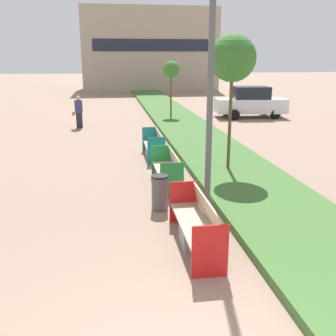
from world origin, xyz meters
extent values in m
cube|color=#426B33|center=(3.20, 12.00, 0.09)|extent=(2.80, 120.00, 0.18)
cube|color=tan|center=(4.00, 42.67, 4.32)|extent=(14.43, 7.98, 8.64)
cube|color=#1E2333|center=(4.00, 38.63, 4.75)|extent=(12.12, 0.08, 1.20)
cube|color=gray|center=(0.90, 3.45, 0.21)|extent=(0.52, 0.60, 0.42)
cube|color=tan|center=(0.90, 3.45, 0.44)|extent=(0.58, 2.30, 0.05)
cube|color=tan|center=(1.17, 3.45, 0.70)|extent=(0.14, 2.21, 0.48)
cube|color=red|center=(0.90, 2.28, 0.47)|extent=(0.62, 0.04, 0.94)
cube|color=red|center=(0.90, 4.62, 0.47)|extent=(0.62, 0.04, 0.94)
cube|color=gray|center=(0.90, 7.27, 0.21)|extent=(0.52, 0.60, 0.42)
cube|color=tan|center=(0.90, 7.27, 0.44)|extent=(0.58, 2.03, 0.05)
cube|color=tan|center=(1.17, 7.27, 0.70)|extent=(0.14, 1.95, 0.48)
cube|color=#238C3D|center=(0.90, 6.24, 0.47)|extent=(0.62, 0.04, 0.94)
cube|color=#238C3D|center=(0.90, 8.31, 0.47)|extent=(0.62, 0.04, 0.94)
cube|color=gray|center=(0.90, 10.63, 0.21)|extent=(0.52, 0.60, 0.42)
cube|color=tan|center=(0.90, 10.63, 0.44)|extent=(0.58, 1.99, 0.05)
cube|color=tan|center=(1.17, 10.63, 0.70)|extent=(0.14, 1.91, 0.48)
cube|color=#197A7F|center=(0.90, 9.61, 0.47)|extent=(0.62, 0.04, 0.94)
cube|color=#197A7F|center=(0.90, 11.64, 0.47)|extent=(0.62, 0.04, 0.94)
cylinder|color=#4C4F51|center=(0.47, 5.43, 0.40)|extent=(0.39, 0.39, 0.81)
cylinder|color=black|center=(0.47, 5.43, 0.83)|extent=(0.41, 0.41, 0.05)
cylinder|color=#56595B|center=(1.55, 5.06, 3.85)|extent=(0.14, 0.14, 7.69)
cylinder|color=brown|center=(3.00, 8.15, 1.57)|extent=(0.10, 0.10, 3.14)
sphere|color=#38702D|center=(3.00, 8.15, 3.52)|extent=(1.39, 1.39, 1.39)
cylinder|color=brown|center=(3.00, 19.77, 1.30)|extent=(0.10, 0.10, 2.61)
sphere|color=#38702D|center=(3.00, 19.77, 2.88)|extent=(0.97, 0.97, 0.97)
cube|color=#232633|center=(-2.19, 17.33, 0.40)|extent=(0.30, 0.22, 0.79)
cube|color=navy|center=(-2.19, 17.33, 1.11)|extent=(0.38, 0.24, 0.64)
sphere|color=tan|center=(-2.19, 17.33, 1.54)|extent=(0.22, 0.22, 0.22)
cube|color=olive|center=(-2.47, 17.33, 0.75)|extent=(0.12, 0.20, 0.18)
cube|color=silver|center=(7.86, 19.63, 0.72)|extent=(4.36, 2.19, 0.84)
cube|color=black|center=(7.86, 19.63, 1.50)|extent=(2.25, 1.76, 0.72)
cylinder|color=black|center=(9.12, 18.73, 0.30)|extent=(0.60, 0.20, 0.60)
cylinder|color=black|center=(9.12, 20.53, 0.30)|extent=(0.60, 0.20, 0.60)
cylinder|color=black|center=(6.60, 18.73, 0.30)|extent=(0.60, 0.20, 0.60)
cylinder|color=black|center=(6.60, 20.53, 0.30)|extent=(0.60, 0.20, 0.60)
camera|label=1|loc=(-0.65, -3.38, 3.55)|focal=42.00mm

